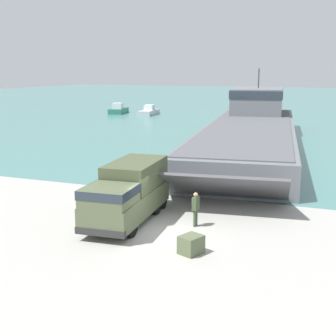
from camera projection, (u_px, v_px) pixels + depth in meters
ground_plane at (162, 233)px, 22.44m from camera, size 240.00×240.00×0.00m
water_surface at (315, 102)px, 110.81m from camera, size 240.00×180.00×0.01m
landing_craft at (252, 125)px, 49.35m from camera, size 13.53×42.96×7.79m
military_truck at (128, 192)px, 24.01m from camera, size 2.93×7.08×2.94m
soldier_on_ramp at (196, 207)px, 23.24m from camera, size 0.29×0.46×1.75m
moored_boat_a at (149, 111)px, 80.28m from camera, size 2.73×6.07×1.67m
moored_boat_c at (118, 110)px, 82.86m from camera, size 3.46×5.92×1.85m
cargo_crate at (191, 245)px, 19.91m from camera, size 1.10×1.18×0.79m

